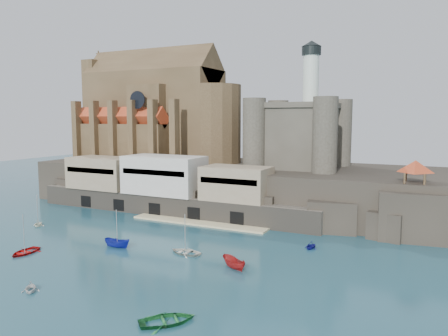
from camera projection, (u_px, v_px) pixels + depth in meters
ground at (136, 245)px, 74.53m from camera, size 300.00×300.00×0.00m
promontory at (233, 185)px, 109.07m from camera, size 100.00×36.00×10.00m
quay at (163, 187)px, 98.86m from camera, size 70.00×12.00×13.05m
church at (158, 116)px, 119.88m from camera, size 47.00×25.93×30.51m
castle_keep at (299, 132)px, 101.86m from camera, size 21.20×21.20×29.30m
rock_outcrop at (413, 216)px, 78.50m from camera, size 14.50×10.50×8.70m
pavilion at (415, 168)px, 77.64m from camera, size 6.40×6.40×5.40m
boat_0 at (25, 253)px, 69.94m from camera, size 3.96×1.58×5.39m
boat_1 at (31, 291)px, 54.67m from camera, size 3.00×2.95×3.03m
boat_2 at (117, 247)px, 73.28m from camera, size 1.99×1.94×4.92m
boat_3 at (167, 323)px, 46.24m from camera, size 3.99×3.93×6.08m
boat_4 at (38, 226)px, 87.46m from camera, size 3.13×2.64×3.12m
boat_5 at (233, 268)px, 63.19m from camera, size 2.53×2.51×4.84m
boat_6 at (185, 253)px, 69.86m from camera, size 1.60×3.98×5.41m
boat_7 at (311, 248)px, 72.57m from camera, size 2.88×2.12×3.01m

